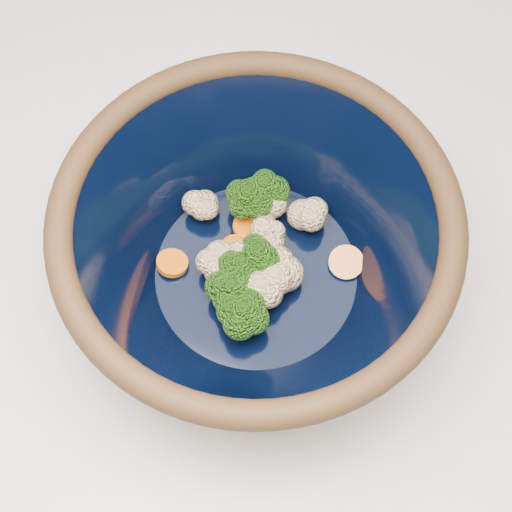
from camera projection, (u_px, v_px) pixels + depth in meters
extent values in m
plane|color=#9E7A54|center=(248.00, 429.00, 1.51)|extent=(3.00, 3.00, 0.00)
cube|color=beige|center=(245.00, 368.00, 1.11)|extent=(1.20, 1.20, 0.90)
cylinder|color=black|center=(256.00, 284.00, 0.67)|extent=(0.20, 0.20, 0.01)
torus|color=black|center=(256.00, 219.00, 0.56)|extent=(0.33, 0.33, 0.02)
cylinder|color=black|center=(256.00, 273.00, 0.65)|extent=(0.19, 0.19, 0.00)
cylinder|color=#608442|center=(244.00, 321.00, 0.62)|extent=(0.01, 0.01, 0.02)
ellipsoid|color=#316513|center=(244.00, 311.00, 0.60)|extent=(0.04, 0.04, 0.04)
cylinder|color=#608442|center=(232.00, 297.00, 0.63)|extent=(0.01, 0.01, 0.02)
ellipsoid|color=#316513|center=(231.00, 287.00, 0.61)|extent=(0.04, 0.04, 0.03)
cylinder|color=#608442|center=(264.00, 199.00, 0.67)|extent=(0.01, 0.01, 0.02)
ellipsoid|color=#316513|center=(265.00, 186.00, 0.65)|extent=(0.04, 0.04, 0.04)
cylinder|color=#608442|center=(241.00, 275.00, 0.64)|extent=(0.01, 0.01, 0.02)
ellipsoid|color=#316513|center=(241.00, 265.00, 0.62)|extent=(0.04, 0.04, 0.03)
cylinder|color=#608442|center=(248.00, 208.00, 0.67)|extent=(0.01, 0.01, 0.02)
ellipsoid|color=#316513|center=(248.00, 195.00, 0.64)|extent=(0.04, 0.04, 0.04)
cylinder|color=#608442|center=(257.00, 265.00, 0.64)|extent=(0.01, 0.01, 0.02)
ellipsoid|color=#316513|center=(257.00, 253.00, 0.62)|extent=(0.04, 0.04, 0.04)
sphere|color=beige|center=(205.00, 204.00, 0.66)|extent=(0.03, 0.03, 0.03)
sphere|color=beige|center=(221.00, 269.00, 0.63)|extent=(0.03, 0.03, 0.03)
sphere|color=beige|center=(264.00, 285.00, 0.62)|extent=(0.03, 0.03, 0.03)
sphere|color=beige|center=(276.00, 278.00, 0.63)|extent=(0.03, 0.03, 0.03)
sphere|color=beige|center=(263.00, 211.00, 0.66)|extent=(0.03, 0.03, 0.03)
sphere|color=beige|center=(302.00, 215.00, 0.66)|extent=(0.03, 0.03, 0.03)
sphere|color=beige|center=(248.00, 267.00, 0.63)|extent=(0.03, 0.03, 0.03)
sphere|color=beige|center=(263.00, 279.00, 0.63)|extent=(0.03, 0.03, 0.03)
sphere|color=beige|center=(268.00, 243.00, 0.64)|extent=(0.03, 0.03, 0.03)
sphere|color=beige|center=(285.00, 274.00, 0.63)|extent=(0.03, 0.03, 0.03)
cylinder|color=orange|center=(172.00, 263.00, 0.65)|extent=(0.03, 0.03, 0.01)
cylinder|color=orange|center=(236.00, 250.00, 0.65)|extent=(0.03, 0.03, 0.01)
cylinder|color=orange|center=(247.00, 227.00, 0.66)|extent=(0.03, 0.03, 0.01)
cylinder|color=orange|center=(346.00, 262.00, 0.65)|extent=(0.03, 0.03, 0.01)
cylinder|color=orange|center=(260.00, 268.00, 0.64)|extent=(0.03, 0.03, 0.01)
cylinder|color=orange|center=(267.00, 259.00, 0.65)|extent=(0.03, 0.03, 0.01)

